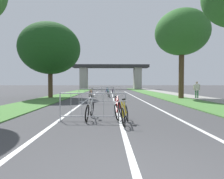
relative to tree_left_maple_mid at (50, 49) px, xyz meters
The scene contains 21 objects.
grass_verge_left 7.39m from the tree_left_maple_mid, 85.01° to the left, with size 2.80×52.95×0.05m, color #477A38.
grass_verge_right 13.82m from the tree_left_maple_mid, 25.84° to the left, with size 2.80×52.95×0.05m, color #477A38.
sidewalk_path_right 16.03m from the tree_left_maple_mid, 21.69° to the left, with size 2.29×52.95×0.08m, color gray.
lane_stripe_center 7.75m from the tree_left_maple_mid, ahead, with size 0.14×30.63×0.01m, color silver.
lane_stripe_right_lane 9.67m from the tree_left_maple_mid, ahead, with size 0.14×30.63×0.01m, color silver.
lane_stripe_left_lane 6.11m from the tree_left_maple_mid, 10.21° to the right, with size 0.14×30.63×0.01m, color silver.
overpass_bridge 28.43m from the tree_left_maple_mid, 77.62° to the left, with size 18.40×3.29×5.96m.
tree_left_maple_mid is the anchor object (origin of this frame).
tree_right_pine_far 12.44m from the tree_left_maple_mid, ahead, with size 4.85×4.85×8.11m.
crowd_barrier_nearest 13.13m from the tree_left_maple_mid, 65.89° to the right, with size 2.49×0.53×1.05m.
crowd_barrier_second 8.46m from the tree_left_maple_mid, 48.59° to the right, with size 2.49×0.51×1.05m.
crowd_barrier_third 6.51m from the tree_left_maple_mid, ahead, with size 2.49×0.52×1.05m.
crowd_barrier_fourth 9.57m from the tree_left_maple_mid, 46.28° to the left, with size 2.49×0.57×1.05m.
bicycle_teal_0 7.17m from the tree_left_maple_mid, ahead, with size 0.45×1.72×0.95m.
bicycle_orange_1 5.87m from the tree_left_maple_mid, 10.89° to the left, with size 0.53×1.74×0.94m.
bicycle_red_2 13.12m from the tree_left_maple_mid, 60.71° to the right, with size 0.49×1.61×0.91m.
bicycle_white_3 12.72m from the tree_left_maple_mid, 65.62° to the right, with size 0.45×1.73×0.92m.
bicycle_yellow_4 14.04m from the tree_left_maple_mid, 62.19° to the right, with size 0.64×1.61×0.87m.
bicycle_blue_5 9.73m from the tree_left_maple_mid, 51.63° to the left, with size 0.68×1.69×0.89m.
bicycle_purple_6 10.13m from the tree_left_maple_mid, 47.56° to the left, with size 0.51×1.72×0.91m.
pedestrian_strolling 14.19m from the tree_left_maple_mid, ahead, with size 0.55×0.37×1.57m.
Camera 1 is at (-0.42, -2.22, 1.39)m, focal length 30.04 mm.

